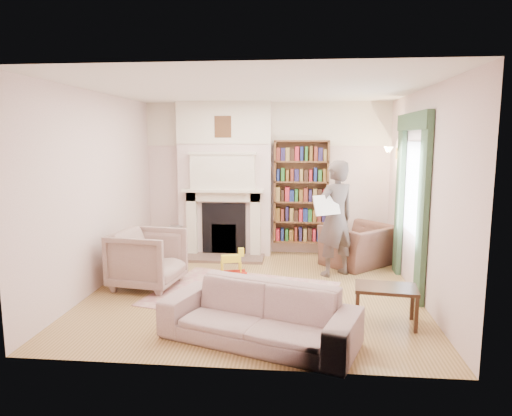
# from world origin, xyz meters

# --- Properties ---
(floor) EXTENTS (4.50, 4.50, 0.00)m
(floor) POSITION_xyz_m (0.00, 0.00, 0.00)
(floor) COLOR olive
(floor) RESTS_ON ground
(ceiling) EXTENTS (4.50, 4.50, 0.00)m
(ceiling) POSITION_xyz_m (0.00, 0.00, 2.80)
(ceiling) COLOR white
(ceiling) RESTS_ON wall_back
(wall_back) EXTENTS (4.50, 0.00, 4.50)m
(wall_back) POSITION_xyz_m (0.00, 2.25, 1.40)
(wall_back) COLOR #F5DBD4
(wall_back) RESTS_ON floor
(wall_front) EXTENTS (4.50, 0.00, 4.50)m
(wall_front) POSITION_xyz_m (0.00, -2.25, 1.40)
(wall_front) COLOR #F5DBD4
(wall_front) RESTS_ON floor
(wall_left) EXTENTS (0.00, 4.50, 4.50)m
(wall_left) POSITION_xyz_m (-2.25, 0.00, 1.40)
(wall_left) COLOR #F5DBD4
(wall_left) RESTS_ON floor
(wall_right) EXTENTS (0.00, 4.50, 4.50)m
(wall_right) POSITION_xyz_m (2.25, 0.00, 1.40)
(wall_right) COLOR #F5DBD4
(wall_right) RESTS_ON floor
(fireplace) EXTENTS (1.70, 0.58, 2.80)m
(fireplace) POSITION_xyz_m (-0.75, 2.05, 1.39)
(fireplace) COLOR #F5DBD4
(fireplace) RESTS_ON floor
(bookcase) EXTENTS (1.00, 0.24, 1.85)m
(bookcase) POSITION_xyz_m (0.65, 2.12, 1.18)
(bookcase) COLOR brown
(bookcase) RESTS_ON floor
(window) EXTENTS (0.02, 0.90, 1.30)m
(window) POSITION_xyz_m (2.23, 0.40, 1.45)
(window) COLOR silver
(window) RESTS_ON wall_right
(curtain_left) EXTENTS (0.07, 0.32, 2.40)m
(curtain_left) POSITION_xyz_m (2.20, -0.30, 1.20)
(curtain_left) COLOR #334C30
(curtain_left) RESTS_ON floor
(curtain_right) EXTENTS (0.07, 0.32, 2.40)m
(curtain_right) POSITION_xyz_m (2.20, 1.10, 1.20)
(curtain_right) COLOR #334C30
(curtain_right) RESTS_ON floor
(pelmet) EXTENTS (0.09, 1.70, 0.24)m
(pelmet) POSITION_xyz_m (2.19, 0.40, 2.38)
(pelmet) COLOR #334C30
(pelmet) RESTS_ON wall_right
(wall_sconce) EXTENTS (0.20, 0.24, 0.24)m
(wall_sconce) POSITION_xyz_m (2.03, 1.50, 1.90)
(wall_sconce) COLOR gold
(wall_sconce) RESTS_ON wall_right
(rug) EXTENTS (2.78, 2.37, 0.01)m
(rug) POSITION_xyz_m (-0.13, -0.17, 0.01)
(rug) COLOR beige
(rug) RESTS_ON floor
(armchair_reading) EXTENTS (1.42, 1.41, 0.70)m
(armchair_reading) POSITION_xyz_m (1.63, 1.45, 0.35)
(armchair_reading) COLOR #4E2C2A
(armchair_reading) RESTS_ON floor
(armchair_left) EXTENTS (1.04, 1.02, 0.84)m
(armchair_left) POSITION_xyz_m (-1.55, 0.01, 0.42)
(armchair_left) COLOR #9F9783
(armchair_left) RESTS_ON floor
(sofa) EXTENTS (2.22, 1.44, 0.60)m
(sofa) POSITION_xyz_m (0.22, -1.65, 0.30)
(sofa) COLOR #C0B09F
(sofa) RESTS_ON floor
(man_reading) EXTENTS (0.79, 0.73, 1.82)m
(man_reading) POSITION_xyz_m (1.18, 0.85, 0.91)
(man_reading) COLOR #4F433F
(man_reading) RESTS_ON floor
(newspaper) EXTENTS (0.44, 0.35, 0.30)m
(newspaper) POSITION_xyz_m (1.03, 0.65, 1.15)
(newspaper) COLOR white
(newspaper) RESTS_ON man_reading
(coffee_table) EXTENTS (0.75, 0.53, 0.45)m
(coffee_table) POSITION_xyz_m (1.64, -1.04, 0.23)
(coffee_table) COLOR #352212
(coffee_table) RESTS_ON floor
(paraffin_heater) EXTENTS (0.31, 0.31, 0.55)m
(paraffin_heater) POSITION_xyz_m (-1.64, 1.86, 0.28)
(paraffin_heater) COLOR #ADAEB5
(paraffin_heater) RESTS_ON floor
(rocking_horse) EXTENTS (0.52, 0.33, 0.42)m
(rocking_horse) POSITION_xyz_m (-0.44, 0.72, 0.21)
(rocking_horse) COLOR yellow
(rocking_horse) RESTS_ON rug
(board_game) EXTENTS (0.45, 0.45, 0.03)m
(board_game) POSITION_xyz_m (-0.33, -0.34, 0.03)
(board_game) COLOR #BDC545
(board_game) RESTS_ON rug
(game_box_lid) EXTENTS (0.33, 0.26, 0.05)m
(game_box_lid) POSITION_xyz_m (-0.50, 0.10, 0.04)
(game_box_lid) COLOR #AE1E13
(game_box_lid) RESTS_ON rug
(comic_annuals) EXTENTS (0.69, 0.46, 0.02)m
(comic_annuals) POSITION_xyz_m (0.15, -0.32, 0.02)
(comic_annuals) COLOR red
(comic_annuals) RESTS_ON rug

